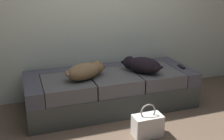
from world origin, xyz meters
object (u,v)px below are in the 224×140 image
Objects in this scene: dog_tan at (86,71)px; tv_remote at (181,67)px; dog_dark at (142,65)px; couch at (111,89)px; handbag at (148,125)px.

dog_tan is 1.35m from tv_remote.
dog_dark is 0.62m from tv_remote.
couch is 14.58× the size of tv_remote.
tv_remote reaches higher than handbag.
dog_dark reaches higher than handbag.
dog_dark reaches higher than tv_remote.
couch is 0.85m from handbag.
dog_tan is at bearing -160.81° from couch.
dog_dark is at bearing 71.27° from handbag.
handbag is (-0.85, -0.71, -0.36)m from tv_remote.
dog_tan reaches higher than couch.
couch is at bearing 99.45° from handbag.
handbag is (0.14, -0.83, -0.11)m from couch.
dog_dark is 1.40× the size of handbag.
handbag is at bearing -80.55° from couch.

